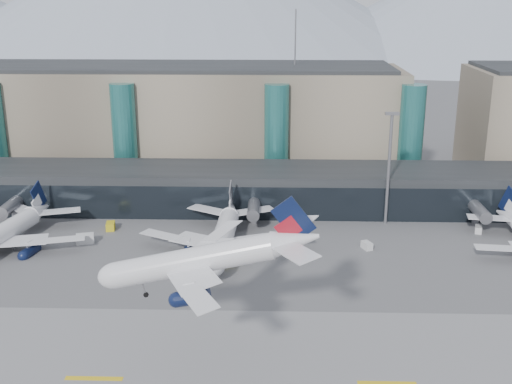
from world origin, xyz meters
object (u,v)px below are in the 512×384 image
lightmast_mid (389,162)px  veh_h (227,261)px  jet_parked_left (7,225)px  jet_parked_mid (225,227)px  veh_b (110,226)px  veh_g (367,245)px  veh_a (85,239)px  veh_c (266,251)px  veh_d (478,229)px  hero_jet (215,252)px

lightmast_mid → veh_h: bearing=-144.5°
lightmast_mid → jet_parked_left: (-80.63, -15.56, -10.02)m
jet_parked_mid → veh_b: 28.08m
veh_g → veh_h: (-28.18, -9.10, 0.22)m
lightmast_mid → jet_parked_mid: lightmast_mid is taller
veh_a → veh_c: 38.53m
veh_a → veh_c: bearing=-22.8°
veh_a → veh_b: bearing=53.4°
veh_d → veh_h: bearing=126.5°
veh_b → veh_h: size_ratio=0.84×
veh_g → veh_h: veh_h is taller
jet_parked_mid → veh_a: jet_parked_mid is taller
lightmast_mid → veh_b: bearing=-174.5°
veh_b → veh_c: (34.78, -13.83, 0.27)m
lightmast_mid → veh_a: lightmast_mid is taller
veh_h → veh_a: bearing=127.0°
veh_a → veh_d: veh_a is taller
lightmast_mid → veh_g: 21.61m
jet_parked_left → veh_h: (46.13, -9.05, -3.43)m
jet_parked_left → veh_c: (53.65, -4.27, -3.28)m
hero_jet → veh_a: (-31.79, 46.13, -16.84)m
veh_d → veh_g: bearing=128.3°
lightmast_mid → veh_c: size_ratio=6.38×
hero_jet → jet_parked_mid: 46.80m
veh_b → veh_c: size_ratio=0.73×
jet_parked_mid → veh_d: size_ratio=14.22×
veh_h → lightmast_mid: bearing=1.3°
jet_parked_mid → veh_b: (-26.17, 9.50, -3.68)m
jet_parked_left → veh_c: 53.92m
jet_parked_mid → veh_d: jet_parked_mid is taller
veh_d → veh_g: size_ratio=1.01×
jet_parked_mid → hero_jet: bearing=-174.8°
veh_c → jet_parked_left: bearing=177.8°
hero_jet → veh_c: size_ratio=7.93×
veh_h → veh_d: bearing=-14.6°
lightmast_mid → veh_a: size_ratio=7.07×
jet_parked_mid → veh_g: jet_parked_mid is taller
hero_jet → veh_b: (-28.46, 54.29, -17.01)m
lightmast_mid → veh_c: bearing=-143.7°
hero_jet → veh_d: 78.05m
lightmast_mid → veh_a: (-65.09, -14.16, -13.40)m
veh_b → jet_parked_mid: bearing=-118.7°
hero_jet → veh_h: (-1.20, 35.69, -16.89)m
jet_parked_mid → veh_d: 56.10m
veh_d → veh_h: size_ratio=0.75×
veh_a → veh_d: (84.55, 8.78, -0.27)m
veh_c → veh_d: 48.63m
jet_parked_left → veh_b: 21.45m
hero_jet → veh_b: 63.62m
jet_parked_left → jet_parked_mid: (45.04, 0.07, 0.12)m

